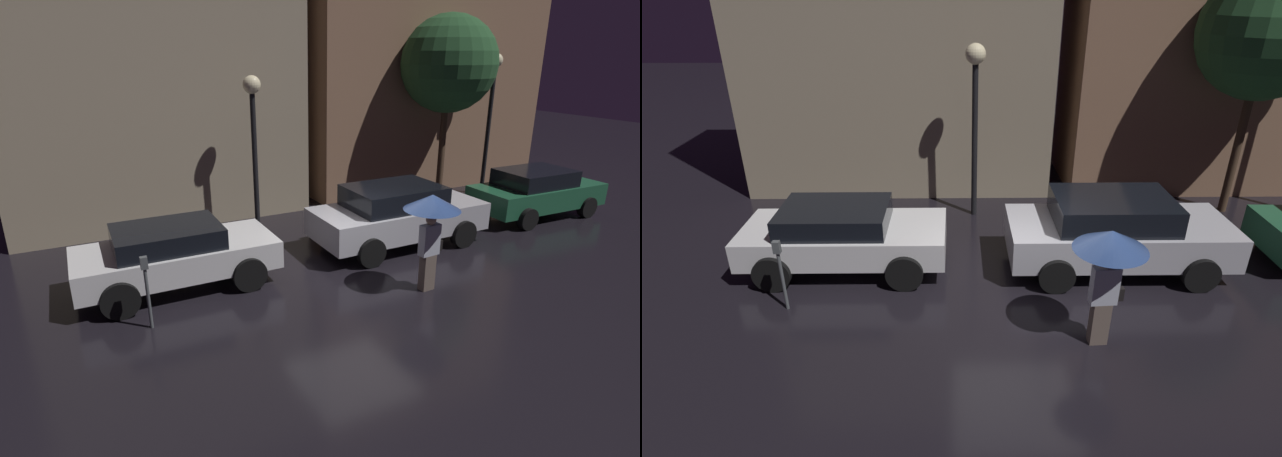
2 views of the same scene
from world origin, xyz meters
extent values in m
plane|color=black|center=(0.00, 0.00, 0.00)|extent=(60.00, 60.00, 0.00)
cube|color=gray|center=(-2.70, 6.50, 4.36)|extent=(8.06, 3.00, 8.72)
cube|color=silver|center=(-3.39, 1.42, 0.64)|extent=(4.02, 1.73, 0.58)
cube|color=black|center=(-3.55, 1.42, 1.14)|extent=(2.09, 1.52, 0.41)
cylinder|color=black|center=(-2.14, 2.28, 0.36)|extent=(0.71, 0.22, 0.71)
cylinder|color=black|center=(-2.14, 0.56, 0.36)|extent=(0.71, 0.22, 0.71)
cylinder|color=black|center=(-4.63, 2.28, 0.36)|extent=(0.71, 0.22, 0.71)
cylinder|color=black|center=(-4.63, 0.56, 0.36)|extent=(0.71, 0.22, 0.71)
cube|color=#B7B7BF|center=(2.07, 1.35, 0.69)|extent=(4.38, 1.81, 0.68)
cube|color=black|center=(1.89, 1.35, 1.29)|extent=(2.28, 1.59, 0.52)
cylinder|color=black|center=(3.43, 2.25, 0.34)|extent=(0.69, 0.22, 0.69)
cylinder|color=black|center=(3.43, 0.45, 0.34)|extent=(0.69, 0.22, 0.69)
cylinder|color=black|center=(0.71, 2.25, 0.34)|extent=(0.69, 0.22, 0.69)
cylinder|color=black|center=(0.71, 0.45, 0.34)|extent=(0.69, 0.22, 0.69)
cylinder|color=black|center=(5.88, 2.29, 0.31)|extent=(0.62, 0.22, 0.62)
cube|color=#66564C|center=(1.12, -1.03, 0.39)|extent=(0.30, 0.21, 0.77)
cube|color=#B2B7C6|center=(1.12, -1.03, 1.09)|extent=(0.43, 0.22, 0.64)
sphere|color=tan|center=(1.12, -1.03, 1.52)|extent=(0.21, 0.21, 0.21)
cylinder|color=black|center=(1.12, -1.03, 1.34)|extent=(0.02, 0.02, 0.76)
cone|color=navy|center=(1.12, -1.03, 1.88)|extent=(1.13, 1.13, 0.31)
cube|color=black|center=(1.35, -1.03, 0.93)|extent=(0.17, 0.11, 0.22)
cylinder|color=#4C5154|center=(-4.20, -0.05, 0.57)|extent=(0.06, 0.06, 1.15)
cube|color=#4C5154|center=(-4.20, -0.05, 1.26)|extent=(0.12, 0.10, 0.22)
cylinder|color=black|center=(-0.72, 3.98, 1.81)|extent=(0.14, 0.14, 3.63)
sphere|color=#F9EAB7|center=(-0.72, 3.98, 3.86)|extent=(0.46, 0.46, 0.46)
cylinder|color=#473323|center=(5.65, 4.10, 1.52)|extent=(0.20, 0.20, 3.03)
sphere|color=#234C28|center=(5.65, 4.10, 4.28)|extent=(2.93, 2.93, 2.93)
camera|label=1|loc=(-5.05, -8.35, 4.67)|focal=28.00mm
camera|label=2|loc=(-1.16, -7.48, 5.30)|focal=28.00mm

